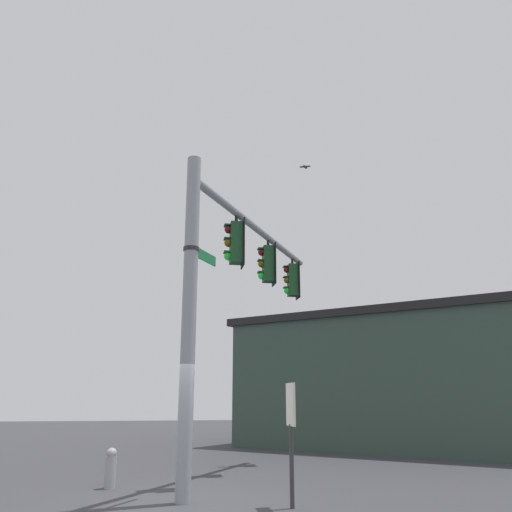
{
  "coord_description": "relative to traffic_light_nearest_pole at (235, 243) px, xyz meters",
  "views": [
    {
      "loc": [
        -10.44,
        0.36,
        1.83
      ],
      "look_at": [
        3.05,
        -1.86,
        5.61
      ],
      "focal_mm": 36.51,
      "sensor_mm": 36.0,
      "label": 1
    }
  ],
  "objects": [
    {
      "name": "storefront_building",
      "position": [
        7.99,
        -7.82,
        -3.03
      ],
      "size": [
        13.49,
        13.89,
        5.15
      ],
      "color": "#33473D",
      "rests_on": "ground"
    },
    {
      "name": "historical_marker",
      "position": [
        -2.69,
        -0.73,
        -4.21
      ],
      "size": [
        0.6,
        0.08,
        2.13
      ],
      "color": "#333333",
      "rests_on": "ground"
    },
    {
      "name": "traffic_light_nearest_pole",
      "position": [
        0.0,
        0.0,
        0.0
      ],
      "size": [
        0.54,
        0.49,
        1.31
      ],
      "color": "black"
    },
    {
      "name": "ground_plane",
      "position": [
        -1.92,
        1.15,
        -5.62
      ],
      "size": [
        80.0,
        80.0,
        0.0
      ],
      "primitive_type": "plane",
      "color": "#38383D"
    },
    {
      "name": "mast_arm",
      "position": [
        1.35,
        -0.85,
        0.8
      ],
      "size": [
        6.65,
        4.17,
        0.2
      ],
      "primitive_type": "cylinder",
      "rotation": [
        0.0,
        1.57,
        5.74
      ],
      "color": "gray"
    },
    {
      "name": "bird_flying",
      "position": [
        4.01,
        -2.95,
        4.16
      ],
      "size": [
        0.33,
        0.36,
        0.1
      ],
      "color": "#4C4742"
    },
    {
      "name": "signal_pole",
      "position": [
        -1.92,
        1.15,
        -2.17
      ],
      "size": [
        0.29,
        0.29,
        6.9
      ],
      "primitive_type": "cylinder",
      "color": "gray",
      "rests_on": "ground"
    },
    {
      "name": "street_name_sign",
      "position": [
        -1.69,
        1.01,
        -0.77
      ],
      "size": [
        1.12,
        0.76,
        0.22
      ],
      "color": "#147238"
    },
    {
      "name": "fire_hydrant",
      "position": [
        -0.01,
        2.65,
        -5.2
      ],
      "size": [
        0.35,
        0.24,
        0.82
      ],
      "color": "#99999E",
      "rests_on": "ground"
    },
    {
      "name": "traffic_light_mid_inner",
      "position": [
        1.93,
        -1.18,
        0.0
      ],
      "size": [
        0.54,
        0.49,
        1.31
      ],
      "color": "black"
    },
    {
      "name": "traffic_light_mid_outer",
      "position": [
        3.87,
        -2.36,
        0.0
      ],
      "size": [
        0.54,
        0.49,
        1.31
      ],
      "color": "black"
    }
  ]
}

